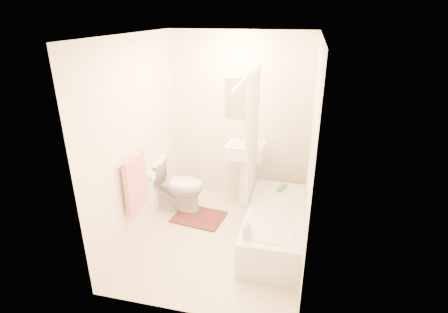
% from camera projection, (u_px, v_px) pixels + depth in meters
% --- Properties ---
extents(floor, '(2.40, 2.40, 0.00)m').
position_uv_depth(floor, '(219.00, 238.00, 4.36)').
color(floor, beige).
rests_on(floor, ground).
extents(ceiling, '(2.40, 2.40, 0.00)m').
position_uv_depth(ceiling, '(218.00, 35.00, 3.43)').
color(ceiling, white).
rests_on(ceiling, ground).
extents(wall_back, '(2.00, 0.02, 2.40)m').
position_uv_depth(wall_back, '(239.00, 119.00, 4.97)').
color(wall_back, beige).
rests_on(wall_back, ground).
extents(wall_left, '(0.02, 2.40, 2.40)m').
position_uv_depth(wall_left, '(137.00, 141.00, 4.11)').
color(wall_left, beige).
rests_on(wall_left, ground).
extents(wall_right, '(0.02, 2.40, 2.40)m').
position_uv_depth(wall_right, '(311.00, 156.00, 3.68)').
color(wall_right, beige).
rests_on(wall_right, ground).
extents(mirror, '(0.40, 0.03, 0.55)m').
position_uv_depth(mirror, '(239.00, 98.00, 4.84)').
color(mirror, white).
rests_on(mirror, wall_back).
extents(curtain_rod, '(0.03, 1.70, 0.03)m').
position_uv_depth(curtain_rod, '(249.00, 75.00, 3.61)').
color(curtain_rod, silver).
rests_on(curtain_rod, wall_back).
extents(shower_curtain, '(0.04, 0.80, 1.55)m').
position_uv_depth(shower_curtain, '(253.00, 134.00, 4.27)').
color(shower_curtain, silver).
rests_on(shower_curtain, curtain_rod).
extents(towel_bar, '(0.02, 0.60, 0.02)m').
position_uv_depth(towel_bar, '(131.00, 157.00, 3.91)').
color(towel_bar, silver).
rests_on(towel_bar, wall_left).
extents(towel, '(0.06, 0.45, 0.66)m').
position_uv_depth(towel, '(136.00, 183.00, 4.03)').
color(towel, '#CC7266').
rests_on(towel, towel_bar).
extents(toilet_paper, '(0.11, 0.12, 0.12)m').
position_uv_depth(toilet_paper, '(150.00, 176.00, 4.39)').
color(toilet_paper, white).
rests_on(toilet_paper, wall_left).
extents(toilet, '(0.77, 0.44, 0.74)m').
position_uv_depth(toilet, '(177.00, 185.00, 4.87)').
color(toilet, white).
rests_on(toilet, floor).
extents(sink, '(0.54, 0.44, 1.01)m').
position_uv_depth(sink, '(245.00, 171.00, 4.98)').
color(sink, white).
rests_on(sink, floor).
extents(bathtub, '(0.67, 1.52, 0.43)m').
position_uv_depth(bathtub, '(275.00, 226.00, 4.22)').
color(bathtub, white).
rests_on(bathtub, floor).
extents(bath_mat, '(0.73, 0.58, 0.02)m').
position_uv_depth(bath_mat, '(199.00, 217.00, 4.77)').
color(bath_mat, '#492C20').
rests_on(bath_mat, floor).
extents(soap_bottle, '(0.11, 0.11, 0.20)m').
position_uv_depth(soap_bottle, '(247.00, 229.00, 3.62)').
color(soap_bottle, white).
rests_on(soap_bottle, bathtub).
extents(scrub_brush, '(0.12, 0.22, 0.04)m').
position_uv_depth(scrub_brush, '(282.00, 188.00, 4.62)').
color(scrub_brush, green).
rests_on(scrub_brush, bathtub).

